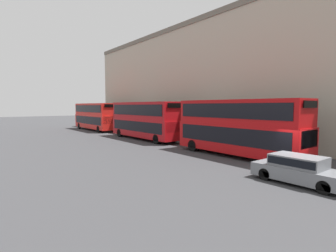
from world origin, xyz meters
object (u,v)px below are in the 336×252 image
(bus_leading, at_px, (238,125))
(bus_third_in_queue, at_px, (95,115))
(bus_second_in_queue, at_px, (144,119))
(pedestrian, at_px, (130,128))
(car_dark_sedan, at_px, (299,169))

(bus_leading, xyz_separation_m, bus_third_in_queue, (-0.00, 28.00, -0.04))
(bus_second_in_queue, relative_size, pedestrian, 7.28)
(bus_leading, relative_size, pedestrian, 6.95)
(bus_leading, bearing_deg, car_dark_sedan, -117.97)
(bus_leading, bearing_deg, bus_third_in_queue, 90.00)
(bus_second_in_queue, xyz_separation_m, pedestrian, (2.20, 7.17, -1.69))
(bus_second_in_queue, distance_m, pedestrian, 7.69)
(car_dark_sedan, xyz_separation_m, pedestrian, (5.60, 26.85, -0.05))
(bus_leading, distance_m, bus_third_in_queue, 28.00)
(pedestrian, bearing_deg, bus_leading, -96.13)
(car_dark_sedan, bearing_deg, bus_second_in_queue, 80.20)
(bus_third_in_queue, height_order, pedestrian, bus_third_in_queue)
(bus_third_in_queue, xyz_separation_m, pedestrian, (2.20, -7.55, -1.67))
(bus_leading, relative_size, car_dark_sedan, 2.38)
(bus_second_in_queue, bearing_deg, bus_third_in_queue, 90.00)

